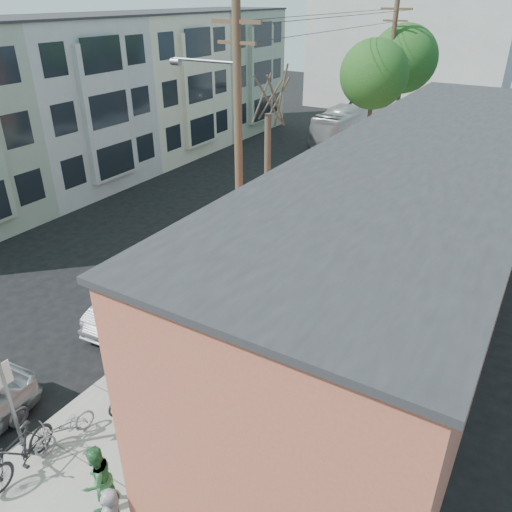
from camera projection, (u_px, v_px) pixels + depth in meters
The scene contains 25 objects.
ground at pixel (97, 331), 16.84m from camera, with size 120.00×120.00×0.00m, color black.
sidewalk at pixel (340, 237), 23.22m from camera, with size 4.50×58.00×0.15m, color gray.
cafe_building at pixel (418, 249), 15.00m from camera, with size 6.60×20.20×6.61m.
apartment_row at pixel (121, 96), 30.75m from camera, with size 6.30×32.00×9.00m.
end_cap_building at pixel (410, 43), 46.79m from camera, with size 18.00×8.00×12.00m, color #AEAFA9.
sign_post at pixel (9, 399), 11.49m from camera, with size 0.07×0.45×2.80m.
parking_meter_near at pixel (143, 329), 15.32m from camera, with size 0.14×0.14×1.24m.
parking_meter_far at pixel (273, 232), 21.51m from camera, with size 0.14×0.14×1.24m.
utility_pole_near at pixel (237, 148), 17.18m from camera, with size 3.57×0.28×10.00m.
utility_pole_far at pixel (388, 84), 29.61m from camera, with size 1.80×0.28×10.00m.
tree_bare at pixel (267, 196), 19.08m from camera, with size 0.24×0.24×6.20m.
tree_leafy_mid at pixel (374, 75), 26.12m from camera, with size 3.59×3.59×8.01m.
tree_leafy_far at pixel (404, 59), 29.99m from camera, with size 4.01×4.01×8.48m.
patio_chair_a at pixel (165, 470), 11.26m from camera, with size 0.50×0.50×0.88m, color #13452B, non-canonical shape.
patio_chair_b at pixel (186, 455), 11.63m from camera, with size 0.50×0.50×0.88m, color #13452B, non-canonical shape.
patron_green at pixel (97, 479), 10.58m from camera, with size 0.82×0.64×1.69m, color #2D703B.
cyclist at pixel (134, 379), 13.32m from camera, with size 1.10×0.63×1.70m, color #A04717.
cyclist_bike at pixel (135, 390), 13.49m from camera, with size 0.62×1.78×0.94m, color black.
parked_bike_a at pixel (20, 452), 11.51m from camera, with size 0.57×2.00×1.20m, color black.
parked_bike_b at pixel (65, 428), 12.34m from camera, with size 0.57×1.63×0.86m, color gray.
car_1 at pixel (148, 292), 17.45m from camera, with size 1.79×5.14×1.69m, color #A2A4A9.
car_2 at pixel (245, 225), 22.76m from camera, with size 2.05×5.05×1.47m, color black.
car_3 at pixel (295, 189), 27.10m from camera, with size 2.33×5.06×1.41m, color silver.
car_4 at pixel (338, 162), 31.12m from camera, with size 1.67×4.79×1.58m, color #B5B6BD.
bus at pixel (350, 123), 38.22m from camera, with size 2.23×9.55×2.66m, color silver.
Camera 1 is at (11.67, -8.98, 10.13)m, focal length 35.00 mm.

